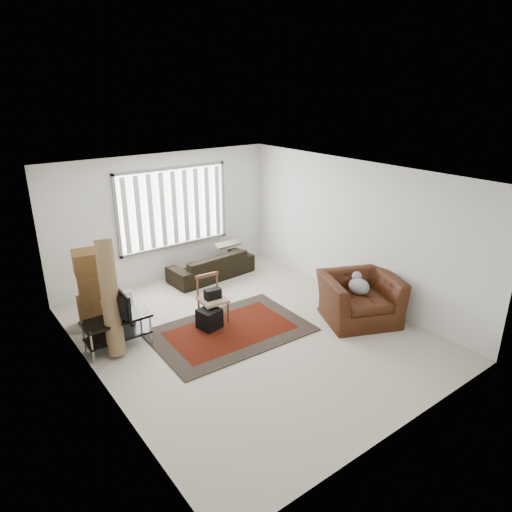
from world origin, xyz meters
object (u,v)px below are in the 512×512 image
(tv_stand, at_px, (117,326))
(moving_boxes, at_px, (94,292))
(side_chair, at_px, (212,297))
(armchair, at_px, (360,295))
(sofa, at_px, (211,261))

(tv_stand, height_order, moving_boxes, moving_boxes)
(tv_stand, bearing_deg, moving_boxes, 91.65)
(side_chair, relative_size, armchair, 0.52)
(tv_stand, distance_m, moving_boxes, 0.98)
(moving_boxes, distance_m, sofa, 2.82)
(side_chair, distance_m, armchair, 2.62)
(sofa, distance_m, side_chair, 2.02)
(tv_stand, relative_size, side_chair, 1.23)
(moving_boxes, relative_size, side_chair, 1.61)
(tv_stand, xyz_separation_m, sofa, (2.71, 1.56, -0.02))
(tv_stand, distance_m, armchair, 4.16)
(sofa, relative_size, armchair, 1.16)
(tv_stand, xyz_separation_m, side_chair, (1.68, -0.17, 0.09))
(sofa, bearing_deg, side_chair, 55.37)
(armchair, bearing_deg, sofa, 132.39)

